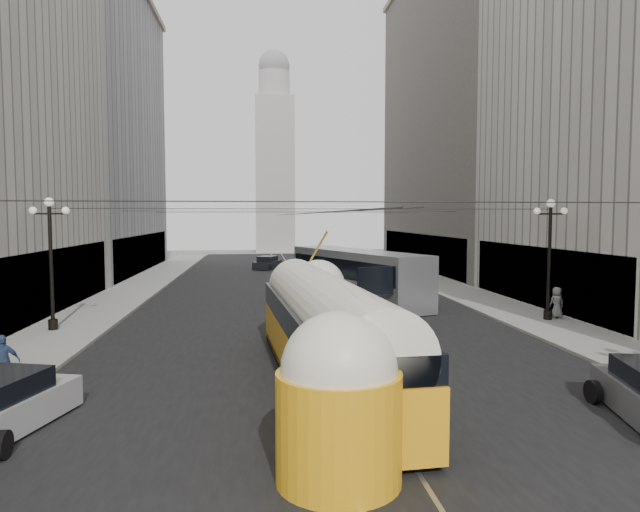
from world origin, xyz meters
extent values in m
plane|color=slate|center=(0.00, 0.00, 0.00)|extent=(170.00, 170.00, 0.00)
cube|color=black|center=(0.00, 32.50, 0.00)|extent=(20.00, 85.00, 0.02)
cube|color=gray|center=(-12.00, 36.00, 0.07)|extent=(4.00, 72.00, 0.15)
cube|color=gray|center=(12.00, 36.00, 0.07)|extent=(4.00, 72.00, 0.15)
cube|color=gray|center=(-0.75, 32.50, 0.00)|extent=(0.12, 85.00, 0.04)
cube|color=gray|center=(0.75, 32.50, 0.00)|extent=(0.12, 85.00, 0.04)
cube|color=black|center=(-14.05, 24.00, 2.00)|extent=(0.10, 18.00, 3.60)
cube|color=#999999|center=(-20.00, 48.00, 14.00)|extent=(12.00, 28.00, 28.00)
cube|color=black|center=(-14.05, 48.00, 2.00)|extent=(0.10, 25.20, 3.60)
cube|color=black|center=(14.05, 22.00, 2.00)|extent=(0.10, 18.00, 3.60)
cube|color=#514C47|center=(20.00, 48.00, 16.00)|extent=(12.00, 32.00, 32.00)
cube|color=black|center=(14.05, 48.00, 2.00)|extent=(0.10, 28.80, 3.60)
cube|color=#B2AFA8|center=(0.00, 80.00, 12.00)|extent=(6.00, 6.00, 24.00)
cylinder|color=#B2AFA8|center=(0.00, 80.00, 26.00)|extent=(4.80, 4.80, 4.00)
sphere|color=gray|center=(0.00, 80.00, 28.96)|extent=(4.80, 4.80, 4.80)
cylinder|color=black|center=(-12.60, 18.00, 3.15)|extent=(0.18, 0.18, 6.00)
cylinder|color=black|center=(-12.60, 18.00, 0.40)|extent=(0.44, 0.44, 0.50)
cylinder|color=black|center=(-12.60, 18.00, 5.75)|extent=(1.60, 0.08, 0.08)
sphere|color=white|center=(-12.60, 18.00, 6.30)|extent=(0.44, 0.44, 0.44)
sphere|color=white|center=(-13.35, 18.00, 5.90)|extent=(0.36, 0.36, 0.36)
sphere|color=white|center=(-11.85, 18.00, 5.90)|extent=(0.36, 0.36, 0.36)
cylinder|color=black|center=(12.60, 18.00, 3.15)|extent=(0.18, 0.18, 6.00)
cylinder|color=black|center=(12.60, 18.00, 0.40)|extent=(0.44, 0.44, 0.50)
cylinder|color=black|center=(12.60, 18.00, 5.75)|extent=(1.60, 0.08, 0.08)
sphere|color=white|center=(12.60, 18.00, 6.30)|extent=(0.44, 0.44, 0.44)
sphere|color=white|center=(11.85, 18.00, 5.90)|extent=(0.36, 0.36, 0.36)
sphere|color=white|center=(13.35, 18.00, 5.90)|extent=(0.36, 0.36, 0.36)
cylinder|color=black|center=(0.00, 4.00, 6.00)|extent=(25.00, 0.03, 0.03)
cylinder|color=black|center=(0.00, 18.00, 6.00)|extent=(25.00, 0.03, 0.03)
cylinder|color=black|center=(0.00, 32.00, 6.00)|extent=(25.00, 0.03, 0.03)
cylinder|color=black|center=(0.00, 46.00, 6.00)|extent=(25.00, 0.03, 0.03)
cylinder|color=black|center=(0.00, 36.00, 5.80)|extent=(0.03, 72.00, 0.03)
cylinder|color=black|center=(0.40, 36.00, 5.80)|extent=(0.03, 72.00, 0.03)
cube|color=orange|center=(-0.50, 8.19, 1.08)|extent=(3.76, 14.55, 1.75)
cube|color=black|center=(-0.50, 8.19, 0.26)|extent=(3.72, 14.12, 0.31)
cube|color=black|center=(-0.50, 8.19, 2.21)|extent=(3.76, 14.33, 0.87)
cylinder|color=silver|center=(-0.50, 8.19, 2.52)|extent=(3.43, 14.31, 2.36)
cylinder|color=orange|center=(-1.04, 1.12, 1.18)|extent=(2.67, 2.67, 2.36)
sphere|color=silver|center=(-1.04, 1.12, 2.41)|extent=(2.47, 2.47, 2.47)
cylinder|color=orange|center=(0.04, 15.27, 1.18)|extent=(2.67, 2.67, 2.36)
sphere|color=silver|center=(0.04, 15.27, 2.41)|extent=(2.47, 2.47, 2.47)
sphere|color=#FFF2BF|center=(-1.13, -0.02, 0.87)|extent=(0.36, 0.36, 0.36)
cube|color=#96989B|center=(3.73, 26.34, 1.72)|extent=(7.45, 13.43, 3.33)
cube|color=black|center=(3.73, 26.34, 2.28)|extent=(7.29, 13.00, 1.22)
cube|color=black|center=(3.73, 19.72, 2.11)|extent=(2.42, 1.02, 1.56)
cylinder|color=black|center=(2.34, 21.87, 0.56)|extent=(0.30, 1.11, 1.11)
cylinder|color=black|center=(5.12, 21.87, 0.56)|extent=(0.30, 1.11, 1.11)
cylinder|color=black|center=(2.34, 30.80, 0.56)|extent=(0.30, 1.11, 1.11)
cylinder|color=black|center=(5.12, 30.80, 0.56)|extent=(0.30, 1.11, 1.11)
cylinder|color=black|center=(-8.61, 3.06, 0.34)|extent=(0.22, 0.68, 0.68)
cylinder|color=black|center=(-8.61, 6.33, 0.34)|extent=(0.22, 0.68, 0.68)
cylinder|color=black|center=(7.29, 5.30, 0.35)|extent=(0.22, 0.71, 0.71)
cube|color=white|center=(4.33, 45.22, 0.50)|extent=(3.40, 5.08, 0.83)
cube|color=black|center=(4.33, 45.22, 1.09)|extent=(2.47, 3.01, 0.79)
cylinder|color=black|center=(3.45, 43.62, 0.33)|extent=(0.22, 0.67, 0.67)
cylinder|color=black|center=(5.20, 43.62, 0.33)|extent=(0.22, 0.67, 0.67)
cylinder|color=black|center=(3.45, 46.82, 0.33)|extent=(0.22, 0.67, 0.67)
cylinder|color=black|center=(5.20, 46.82, 0.33)|extent=(0.22, 0.67, 0.67)
cube|color=black|center=(-1.70, 50.43, 0.47)|extent=(3.25, 4.74, 0.78)
cube|color=black|center=(-1.70, 50.43, 1.02)|extent=(2.34, 2.82, 0.73)
cylinder|color=black|center=(-2.52, 48.94, 0.31)|extent=(0.22, 0.62, 0.62)
cylinder|color=black|center=(-0.89, 48.94, 0.31)|extent=(0.22, 0.62, 0.62)
cylinder|color=black|center=(-2.52, 51.92, 0.31)|extent=(0.22, 0.62, 0.62)
cylinder|color=black|center=(-0.89, 51.92, 0.31)|extent=(0.22, 0.62, 0.62)
imported|color=black|center=(-0.89, 4.79, 0.93)|extent=(0.66, 0.79, 1.86)
imported|color=#B2AFA6|center=(0.05, 3.13, 0.92)|extent=(0.80, 0.97, 1.83)
imported|color=slate|center=(13.28, 18.34, 0.99)|extent=(0.87, 0.58, 1.68)
imported|color=navy|center=(-10.79, 8.25, 1.02)|extent=(1.15, 0.86, 1.74)
camera|label=1|loc=(-2.70, -10.50, 5.63)|focal=32.00mm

